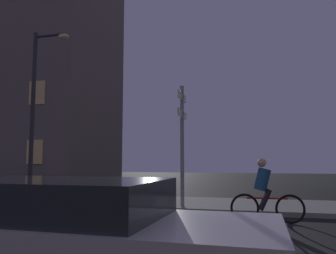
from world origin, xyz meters
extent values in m
cube|color=gray|center=(0.00, 6.14, 0.07)|extent=(40.00, 3.26, 0.14)
cylinder|color=gray|center=(-1.26, 5.01, 2.05)|extent=(0.12, 0.12, 3.82)
cube|color=beige|center=(-1.26, 5.01, 3.61)|extent=(0.03, 1.16, 0.24)
cube|color=beige|center=(-1.26, 5.01, 3.05)|extent=(0.03, 1.26, 0.24)
cylinder|color=#2D2D30|center=(-6.96, 5.25, 3.26)|extent=(0.16, 0.16, 6.23)
cylinder|color=#2D2D30|center=(-6.36, 5.25, 6.22)|extent=(1.19, 0.10, 0.10)
ellipsoid|color=#F9E099|center=(-5.77, 5.25, 6.12)|extent=(0.44, 0.28, 0.20)
cube|color=#B7B7BC|center=(-1.00, -2.09, 0.64)|extent=(4.47, 1.80, 0.58)
cube|color=#23282D|center=(-1.22, -2.08, 1.13)|extent=(2.42, 1.62, 0.40)
cylinder|color=black|center=(-2.44, -1.20, 0.32)|extent=(0.64, 0.23, 0.64)
sphere|color=#F9EFCC|center=(1.25, -1.56, 0.64)|extent=(0.16, 0.16, 0.16)
torus|color=black|center=(1.78, 3.48, 0.36)|extent=(0.72, 0.10, 0.72)
torus|color=black|center=(0.69, 3.42, 0.36)|extent=(0.72, 0.10, 0.72)
cylinder|color=red|center=(1.24, 3.45, 0.61)|extent=(1.00, 0.10, 0.04)
cylinder|color=navy|center=(1.14, 3.44, 1.08)|extent=(0.47, 0.35, 0.61)
sphere|color=tan|center=(1.14, 3.44, 1.50)|extent=(0.22, 0.22, 0.22)
cylinder|color=black|center=(1.18, 3.54, 0.58)|extent=(0.35, 0.14, 0.55)
cylinder|color=black|center=(1.19, 3.36, 0.58)|extent=(0.35, 0.14, 0.55)
cube|color=#6B6056|center=(-13.30, 12.66, 10.49)|extent=(11.04, 6.94, 20.98)
cube|color=#F2C672|center=(-9.62, 9.16, 2.00)|extent=(0.90, 0.06, 1.20)
cube|color=#F2C672|center=(-9.62, 9.16, 5.00)|extent=(0.90, 0.06, 1.20)
camera|label=1|loc=(0.94, -5.50, 1.54)|focal=36.09mm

